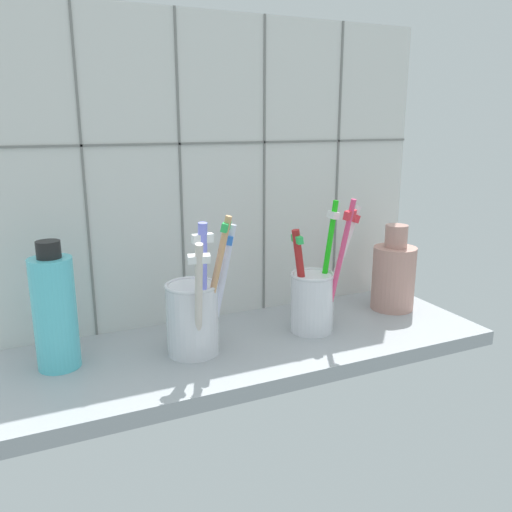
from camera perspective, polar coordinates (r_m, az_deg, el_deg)
The scene contains 6 objects.
counter_slab at distance 71.77cm, azimuth -0.07°, elevation -9.95°, with size 64.00×22.00×2.00cm, color #9EA3A8.
tile_wall_back at distance 76.82cm, azimuth -3.81°, elevation 8.36°, with size 64.00×2.20×45.00cm.
toothbrush_cup_left at distance 66.03cm, azimuth -6.65°, elevation -6.28°, with size 8.90×9.90×18.07cm.
toothbrush_cup_right at distance 73.17cm, azimuth 6.42°, elevation -4.39°, with size 11.20×7.81×19.11cm.
ceramic_vase at distance 84.11cm, azimuth 14.79°, elevation -1.97°, with size 6.59×6.59×13.39cm.
soap_bottle at distance 66.04cm, azimuth -21.11°, elevation -5.62°, with size 5.01×5.01×15.56cm.
Camera 1 is at (-26.92, -59.46, 30.85)cm, focal length 36.65 mm.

